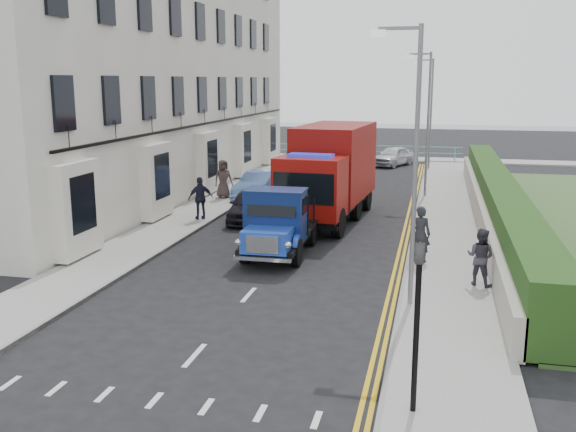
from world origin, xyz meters
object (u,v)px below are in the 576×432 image
(lamp_near, at_px, (411,152))
(bedford_lorry, at_px, (277,227))
(lamp_far, at_px, (429,107))
(pedestrian_east_near, at_px, (420,234))
(lamp_mid, at_px, (426,116))
(red_lorry, at_px, (330,170))
(parked_car_front, at_px, (250,205))

(lamp_near, relative_size, bedford_lorry, 1.44)
(bedford_lorry, bearing_deg, lamp_near, -41.73)
(lamp_far, xyz_separation_m, bedford_lorry, (-4.33, -22.25, -2.95))
(lamp_near, xyz_separation_m, pedestrian_east_near, (0.22, 3.95, -2.99))
(lamp_near, height_order, lamp_mid, same)
(lamp_near, distance_m, lamp_far, 26.00)
(lamp_far, bearing_deg, red_lorry, -102.75)
(pedestrian_east_near, bearing_deg, lamp_mid, -83.52)
(bedford_lorry, distance_m, parked_car_front, 5.81)
(lamp_mid, height_order, red_lorry, lamp_mid)
(bedford_lorry, relative_size, pedestrian_east_near, 2.73)
(lamp_near, bearing_deg, pedestrian_east_near, 86.77)
(bedford_lorry, bearing_deg, red_lorry, 82.68)
(parked_car_front, bearing_deg, pedestrian_east_near, -42.81)
(lamp_far, distance_m, bedford_lorry, 22.86)
(lamp_far, height_order, pedestrian_east_near, lamp_far)
(lamp_near, xyz_separation_m, parked_car_front, (-6.78, 9.00, -3.35))
(parked_car_front, distance_m, pedestrian_east_near, 8.64)
(lamp_far, bearing_deg, lamp_near, -90.00)
(lamp_near, bearing_deg, red_lorry, 110.02)
(parked_car_front, bearing_deg, red_lorry, 10.02)
(bedford_lorry, distance_m, pedestrian_east_near, 4.56)
(red_lorry, bearing_deg, parked_car_front, -158.44)
(lamp_mid, height_order, bedford_lorry, lamp_mid)
(lamp_far, relative_size, bedford_lorry, 1.44)
(lamp_mid, bearing_deg, lamp_far, 90.00)
(red_lorry, height_order, pedestrian_east_near, red_lorry)
(lamp_far, distance_m, pedestrian_east_near, 22.25)
(lamp_near, bearing_deg, lamp_mid, 90.00)
(lamp_far, distance_m, parked_car_front, 18.60)
(lamp_near, height_order, bedford_lorry, lamp_near)
(lamp_near, height_order, red_lorry, lamp_near)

